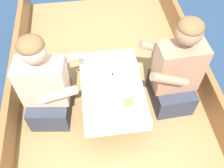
{
  "coord_description": "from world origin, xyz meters",
  "views": [
    {
      "loc": [
        -0.18,
        -1.34,
        2.41
      ],
      "look_at": [
        0.0,
        -0.01,
        0.64
      ],
      "focal_mm": 40.0,
      "sensor_mm": 36.0,
      "label": 1
    }
  ],
  "objects_px": {
    "person_starboard": "(176,74)",
    "tin_can": "(98,103)",
    "person_port": "(46,88)",
    "coffee_cup_port": "(97,73)",
    "coffee_cup_starboard": "(109,55)",
    "sandwich": "(128,103)"
  },
  "relations": [
    {
      "from": "person_starboard",
      "to": "sandwich",
      "type": "bearing_deg",
      "value": 23.6
    },
    {
      "from": "person_port",
      "to": "coffee_cup_port",
      "type": "height_order",
      "value": "person_port"
    },
    {
      "from": "person_starboard",
      "to": "tin_can",
      "type": "distance_m",
      "value": 0.74
    },
    {
      "from": "sandwich",
      "to": "tin_can",
      "type": "height_order",
      "value": "sandwich"
    },
    {
      "from": "person_starboard",
      "to": "coffee_cup_starboard",
      "type": "distance_m",
      "value": 0.65
    },
    {
      "from": "sandwich",
      "to": "tin_can",
      "type": "bearing_deg",
      "value": 171.63
    },
    {
      "from": "coffee_cup_port",
      "to": "person_starboard",
      "type": "bearing_deg",
      "value": -10.82
    },
    {
      "from": "person_port",
      "to": "coffee_cup_starboard",
      "type": "bearing_deg",
      "value": 36.81
    },
    {
      "from": "coffee_cup_port",
      "to": "sandwich",
      "type": "bearing_deg",
      "value": -58.17
    },
    {
      "from": "person_port",
      "to": "person_starboard",
      "type": "relative_size",
      "value": 0.96
    },
    {
      "from": "person_starboard",
      "to": "sandwich",
      "type": "xyz_separation_m",
      "value": [
        -0.47,
        -0.23,
        -0.03
      ]
    },
    {
      "from": "person_starboard",
      "to": "sandwich",
      "type": "distance_m",
      "value": 0.53
    },
    {
      "from": "person_starboard",
      "to": "tin_can",
      "type": "xyz_separation_m",
      "value": [
        -0.72,
        -0.2,
        -0.04
      ]
    },
    {
      "from": "coffee_cup_starboard",
      "to": "tin_can",
      "type": "xyz_separation_m",
      "value": [
        -0.16,
        -0.53,
        -0.0
      ]
    },
    {
      "from": "person_port",
      "to": "sandwich",
      "type": "bearing_deg",
      "value": -11.71
    },
    {
      "from": "coffee_cup_port",
      "to": "tin_can",
      "type": "distance_m",
      "value": 0.33
    },
    {
      "from": "coffee_cup_starboard",
      "to": "tin_can",
      "type": "distance_m",
      "value": 0.56
    },
    {
      "from": "person_port",
      "to": "person_starboard",
      "type": "distance_m",
      "value": 1.15
    },
    {
      "from": "person_port",
      "to": "coffee_cup_port",
      "type": "xyz_separation_m",
      "value": [
        0.45,
        0.13,
        -0.02
      ]
    },
    {
      "from": "person_port",
      "to": "person_starboard",
      "type": "bearing_deg",
      "value": 7.13
    },
    {
      "from": "person_port",
      "to": "coffee_cup_port",
      "type": "bearing_deg",
      "value": 23.28
    },
    {
      "from": "sandwich",
      "to": "coffee_cup_port",
      "type": "xyz_separation_m",
      "value": [
        -0.23,
        0.36,
        -0.0
      ]
    }
  ]
}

